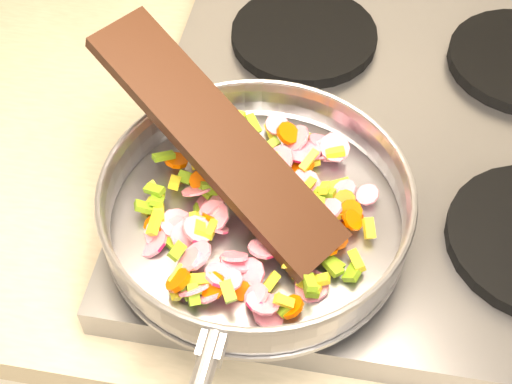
# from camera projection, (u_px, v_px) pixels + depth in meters

# --- Properties ---
(cooktop) EXTENTS (0.60, 0.60, 0.04)m
(cooktop) POSITION_uv_depth(u_px,v_px,m) (404.00, 142.00, 0.85)
(cooktop) COLOR #939399
(cooktop) RESTS_ON counter_top
(grate_fl) EXTENTS (0.19, 0.19, 0.02)m
(grate_fl) POSITION_uv_depth(u_px,v_px,m) (269.00, 202.00, 0.76)
(grate_fl) COLOR black
(grate_fl) RESTS_ON cooktop
(grate_bl) EXTENTS (0.19, 0.19, 0.02)m
(grate_bl) POSITION_uv_depth(u_px,v_px,m) (304.00, 36.00, 0.93)
(grate_bl) COLOR black
(grate_bl) RESTS_ON cooktop
(saute_pan) EXTENTS (0.35, 0.52, 0.06)m
(saute_pan) POSITION_uv_depth(u_px,v_px,m) (255.00, 206.00, 0.70)
(saute_pan) COLOR #9E9EA5
(saute_pan) RESTS_ON grate_fl
(vegetable_heap) EXTENTS (0.25, 0.26, 0.05)m
(vegetable_heap) POSITION_uv_depth(u_px,v_px,m) (254.00, 212.00, 0.71)
(vegetable_heap) COLOR #E0154A
(vegetable_heap) RESTS_ON saute_pan
(wooden_spatula) EXTENTS (0.28, 0.23, 0.13)m
(wooden_spatula) POSITION_uv_depth(u_px,v_px,m) (217.00, 139.00, 0.69)
(wooden_spatula) COLOR black
(wooden_spatula) RESTS_ON saute_pan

